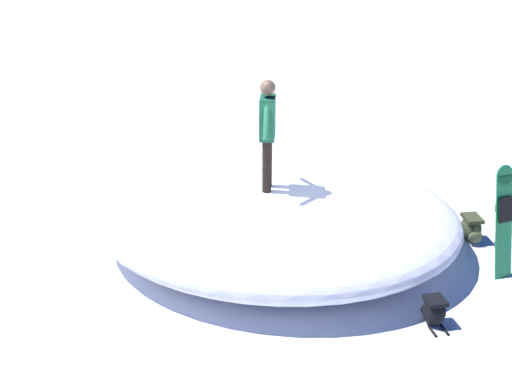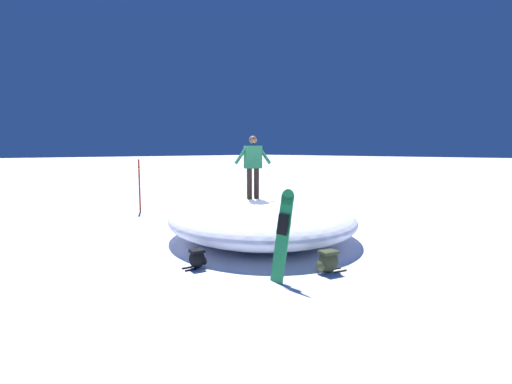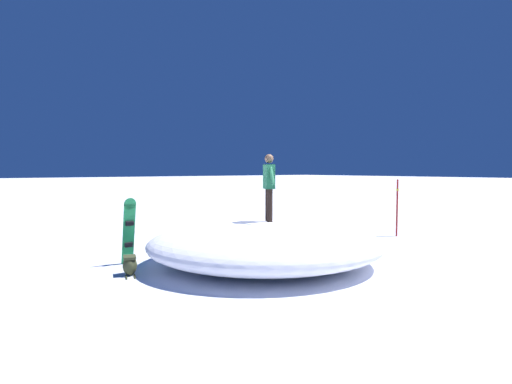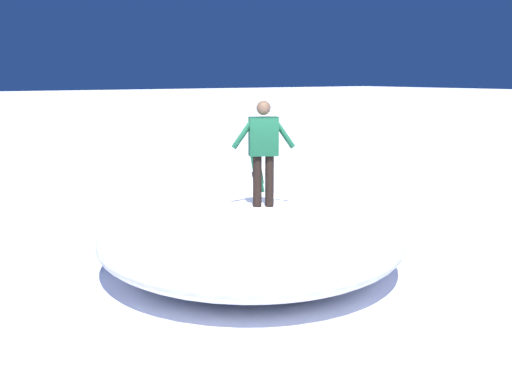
% 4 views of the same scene
% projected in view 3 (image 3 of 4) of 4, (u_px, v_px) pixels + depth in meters
% --- Properties ---
extents(ground, '(240.00, 240.00, 0.00)m').
position_uv_depth(ground, '(248.00, 261.00, 9.91)').
color(ground, white).
extents(snow_mound, '(7.61, 7.38, 1.06)m').
position_uv_depth(snow_mound, '(265.00, 244.00, 9.53)').
color(snow_mound, white).
rests_on(snow_mound, ground).
extents(snowboarder_standing, '(0.54, 0.96, 1.70)m').
position_uv_depth(snowboarder_standing, '(269.00, 183.00, 9.66)').
color(snowboarder_standing, black).
rests_on(snowboarder_standing, snow_mound).
extents(snowboard_primary_upright, '(0.30, 0.34, 1.68)m').
position_uv_depth(snowboard_primary_upright, '(129.00, 230.00, 9.54)').
color(snowboard_primary_upright, '#1E8C47').
rests_on(snowboard_primary_upright, ground).
extents(backpack_near, '(0.36, 0.52, 0.39)m').
position_uv_depth(backpack_near, '(178.00, 244.00, 11.17)').
color(backpack_near, black).
rests_on(backpack_near, ground).
extents(backpack_far, '(0.42, 0.67, 0.44)m').
position_uv_depth(backpack_far, '(130.00, 265.00, 8.63)').
color(backpack_far, '#383D23').
rests_on(backpack_far, ground).
extents(trail_marker_pole, '(0.10, 0.10, 2.03)m').
position_uv_depth(trail_marker_pole, '(397.00, 207.00, 13.61)').
color(trail_marker_pole, '#A51E19').
rests_on(trail_marker_pole, ground).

